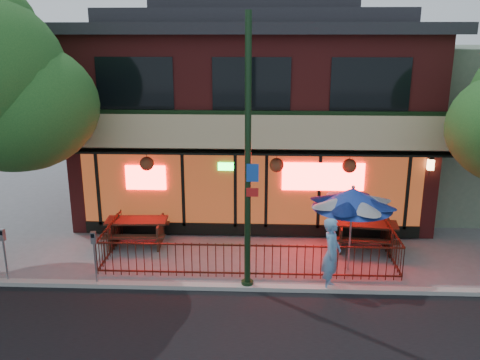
% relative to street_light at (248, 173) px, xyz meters
% --- Properties ---
extents(ground, '(80.00, 80.00, 0.00)m').
position_rel_street_light_xyz_m(ground, '(-0.00, 0.40, -3.15)').
color(ground, gray).
rests_on(ground, ground).
extents(curb, '(80.00, 0.25, 0.12)m').
position_rel_street_light_xyz_m(curb, '(-0.00, -0.10, -3.09)').
color(curb, '#999993').
rests_on(curb, ground).
extents(restaurant_building, '(12.96, 9.49, 8.05)m').
position_rel_street_light_xyz_m(restaurant_building, '(-0.00, 7.51, 0.98)').
color(restaurant_building, maroon).
rests_on(restaurant_building, ground).
extents(patio_fence, '(8.44, 2.62, 1.00)m').
position_rel_street_light_xyz_m(patio_fence, '(-0.00, 0.91, -2.52)').
color(patio_fence, '#3F150D').
rests_on(patio_fence, ground).
extents(street_light, '(0.43, 0.32, 7.00)m').
position_rel_street_light_xyz_m(street_light, '(0.00, 0.00, 0.00)').
color(street_light, black).
rests_on(street_light, ground).
extents(picnic_table_left, '(1.99, 1.57, 0.82)m').
position_rel_street_light_xyz_m(picnic_table_left, '(-3.60, 2.80, -2.61)').
color(picnic_table_left, '#3E2316').
rests_on(picnic_table_left, ground).
extents(picnic_table_right, '(2.10, 1.71, 0.82)m').
position_rel_street_light_xyz_m(picnic_table_right, '(3.60, 2.80, -2.61)').
color(picnic_table_right, '#321C11').
rests_on(picnic_table_right, ground).
extents(patio_umbrella, '(2.20, 2.20, 2.51)m').
position_rel_street_light_xyz_m(patio_umbrella, '(2.84, 1.21, -1.01)').
color(patio_umbrella, gray).
rests_on(patio_umbrella, ground).
extents(pedestrian, '(0.65, 0.82, 1.97)m').
position_rel_street_light_xyz_m(pedestrian, '(2.17, 0.05, -2.16)').
color(pedestrian, '#6296C5').
rests_on(pedestrian, ground).
extents(parking_meter_near, '(0.15, 0.13, 1.55)m').
position_rel_street_light_xyz_m(parking_meter_near, '(-4.00, -0.08, -2.10)').
color(parking_meter_near, '#999BA1').
rests_on(parking_meter_near, ground).
extents(parking_meter_far, '(0.16, 0.14, 1.55)m').
position_rel_street_light_xyz_m(parking_meter_far, '(-6.46, 0.00, -2.10)').
color(parking_meter_far, '#9BA0A4').
rests_on(parking_meter_far, ground).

